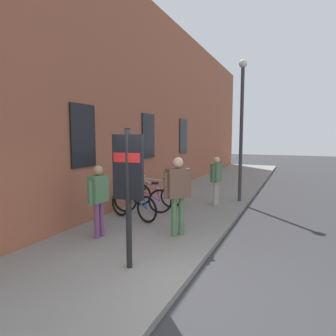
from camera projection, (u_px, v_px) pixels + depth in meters
ground at (278, 210)px, 9.42m from camera, size 60.00×60.00×0.00m
sidewalk_pavement at (212, 191)px, 12.35m from camera, size 24.00×3.50×0.12m
station_facade at (177, 110)px, 13.70m from camera, size 22.00×0.65×7.24m
bicycle_by_door at (133, 205)px, 7.94m from camera, size 0.63×1.72×0.97m
bicycle_under_window at (143, 200)px, 8.62m from camera, size 0.67×1.71×0.97m
bicycle_leaning_wall at (156, 195)px, 9.38m from camera, size 0.48×1.77×0.97m
transit_info_sign at (128, 176)px, 4.87m from camera, size 0.12×0.55×2.40m
pedestrian_crossing_street at (216, 176)px, 9.57m from camera, size 0.60×0.30×1.60m
pedestrian_near_bus at (178, 188)px, 6.55m from camera, size 0.56×0.54×1.81m
pedestrian_by_facade at (98, 194)px, 6.46m from camera, size 0.62×0.24×1.63m
street_lamp at (242, 118)px, 9.95m from camera, size 0.28×0.28×4.85m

